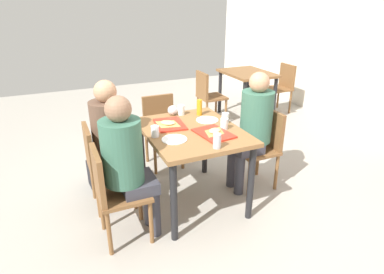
% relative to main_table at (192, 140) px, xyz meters
% --- Properties ---
extents(ground_plane, '(10.00, 10.00, 0.02)m').
position_rel_main_table_xyz_m(ground_plane, '(0.00, 0.00, -0.68)').
color(ground_plane, '#9E998E').
extents(main_table, '(1.06, 0.86, 0.78)m').
position_rel_main_table_xyz_m(main_table, '(0.00, 0.00, 0.00)').
color(main_table, olive).
rests_on(main_table, ground_plane).
extents(chair_near_left, '(0.40, 0.40, 0.84)m').
position_rel_main_table_xyz_m(chair_near_left, '(-0.27, -0.81, -0.18)').
color(chair_near_left, brown).
rests_on(chair_near_left, ground_plane).
extents(chair_near_right, '(0.40, 0.40, 0.84)m').
position_rel_main_table_xyz_m(chair_near_right, '(0.27, -0.81, -0.18)').
color(chair_near_right, brown).
rests_on(chair_near_right, ground_plane).
extents(chair_far_side, '(0.40, 0.40, 0.84)m').
position_rel_main_table_xyz_m(chair_far_side, '(0.00, 0.81, -0.18)').
color(chair_far_side, brown).
rests_on(chair_far_side, ground_plane).
extents(chair_left_end, '(0.40, 0.40, 0.84)m').
position_rel_main_table_xyz_m(chair_left_end, '(-0.91, 0.00, -0.18)').
color(chair_left_end, brown).
rests_on(chair_left_end, ground_plane).
extents(person_in_red, '(0.32, 0.42, 1.25)m').
position_rel_main_table_xyz_m(person_in_red, '(-0.27, -0.67, 0.07)').
color(person_in_red, '#383842').
rests_on(person_in_red, ground_plane).
extents(person_in_brown_jacket, '(0.32, 0.42, 1.25)m').
position_rel_main_table_xyz_m(person_in_brown_jacket, '(0.27, -0.67, 0.07)').
color(person_in_brown_jacket, '#383842').
rests_on(person_in_brown_jacket, ground_plane).
extents(person_far_side, '(0.32, 0.42, 1.25)m').
position_rel_main_table_xyz_m(person_far_side, '(-0.00, 0.67, 0.07)').
color(person_far_side, '#383842').
rests_on(person_far_side, ground_plane).
extents(tray_red_near, '(0.39, 0.30, 0.02)m').
position_rel_main_table_xyz_m(tray_red_near, '(-0.19, -0.15, 0.12)').
color(tray_red_near, red).
rests_on(tray_red_near, main_table).
extents(tray_red_far, '(0.39, 0.30, 0.02)m').
position_rel_main_table_xyz_m(tray_red_far, '(0.19, 0.13, 0.12)').
color(tray_red_far, red).
rests_on(tray_red_far, main_table).
extents(paper_plate_center, '(0.22, 0.22, 0.01)m').
position_rel_main_table_xyz_m(paper_plate_center, '(-0.16, 0.24, 0.11)').
color(paper_plate_center, white).
rests_on(paper_plate_center, main_table).
extents(paper_plate_near_edge, '(0.22, 0.22, 0.01)m').
position_rel_main_table_xyz_m(paper_plate_near_edge, '(0.16, -0.24, 0.11)').
color(paper_plate_near_edge, white).
rests_on(paper_plate_near_edge, main_table).
extents(pizza_slice_a, '(0.26, 0.26, 0.02)m').
position_rel_main_table_xyz_m(pizza_slice_a, '(-0.18, -0.17, 0.13)').
color(pizza_slice_a, tan).
rests_on(pizza_slice_a, tray_red_near).
extents(pizza_slice_b, '(0.23, 0.23, 0.02)m').
position_rel_main_table_xyz_m(pizza_slice_b, '(0.18, 0.14, 0.13)').
color(pizza_slice_b, '#C68C47').
rests_on(pizza_slice_b, tray_red_far).
extents(plastic_cup_a, '(0.07, 0.07, 0.10)m').
position_rel_main_table_xyz_m(plastic_cup_a, '(-0.03, 0.36, 0.16)').
color(plastic_cup_a, white).
rests_on(plastic_cup_a, main_table).
extents(plastic_cup_b, '(0.07, 0.07, 0.10)m').
position_rel_main_table_xyz_m(plastic_cup_b, '(0.03, -0.36, 0.16)').
color(plastic_cup_b, white).
rests_on(plastic_cup_b, main_table).
extents(plastic_cup_c, '(0.07, 0.07, 0.10)m').
position_rel_main_table_xyz_m(plastic_cup_c, '(-0.42, 0.06, 0.16)').
color(plastic_cup_c, white).
rests_on(plastic_cup_c, main_table).
extents(plastic_cup_d, '(0.07, 0.07, 0.10)m').
position_rel_main_table_xyz_m(plastic_cup_d, '(0.11, 0.28, 0.16)').
color(plastic_cup_d, white).
rests_on(plastic_cup_d, main_table).
extents(soda_can, '(0.07, 0.07, 0.12)m').
position_rel_main_table_xyz_m(soda_can, '(0.45, 0.02, 0.17)').
color(soda_can, '#B7BCC6').
rests_on(soda_can, main_table).
extents(condiment_bottle, '(0.06, 0.06, 0.16)m').
position_rel_main_table_xyz_m(condiment_bottle, '(-0.34, 0.24, 0.19)').
color(condiment_bottle, orange).
rests_on(condiment_bottle, main_table).
extents(foil_bundle, '(0.10, 0.10, 0.10)m').
position_rel_main_table_xyz_m(foil_bundle, '(-0.45, -0.02, 0.16)').
color(foil_bundle, silver).
rests_on(foil_bundle, main_table).
extents(handbag, '(0.33, 0.18, 0.28)m').
position_rel_main_table_xyz_m(handbag, '(-0.62, -0.83, -0.53)').
color(handbag, black).
rests_on(handbag, ground_plane).
extents(background_table, '(0.90, 0.70, 0.78)m').
position_rel_main_table_xyz_m(background_table, '(-1.95, 1.86, -0.03)').
color(background_table, brown).
rests_on(background_table, ground_plane).
extents(background_chair_near, '(0.40, 0.40, 0.84)m').
position_rel_main_table_xyz_m(background_chair_near, '(-1.95, 1.13, -0.18)').
color(background_chair_near, brown).
rests_on(background_chair_near, ground_plane).
extents(background_chair_far, '(0.40, 0.40, 0.84)m').
position_rel_main_table_xyz_m(background_chair_far, '(-1.95, 2.60, -0.18)').
color(background_chair_far, brown).
rests_on(background_chair_far, ground_plane).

